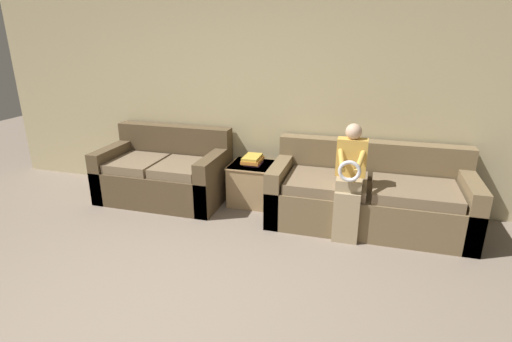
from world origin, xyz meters
The scene contains 6 objects.
wall_back centered at (0.00, 2.80, 1.27)m, with size 7.07×0.06×2.55m.
couch_main centered at (1.45, 2.32, 0.31)m, with size 2.09×0.92×0.85m.
couch_side centered at (-1.01, 2.34, 0.31)m, with size 1.51×0.89×0.87m.
child_left_seated centered at (1.25, 1.94, 0.64)m, with size 0.30×0.37×1.16m.
side_shelf centered at (0.09, 2.49, 0.26)m, with size 0.53×0.51×0.50m.
book_stack centered at (0.09, 2.49, 0.55)m, with size 0.21×0.30×0.11m.
Camera 1 is at (1.39, -1.86, 2.00)m, focal length 28.00 mm.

